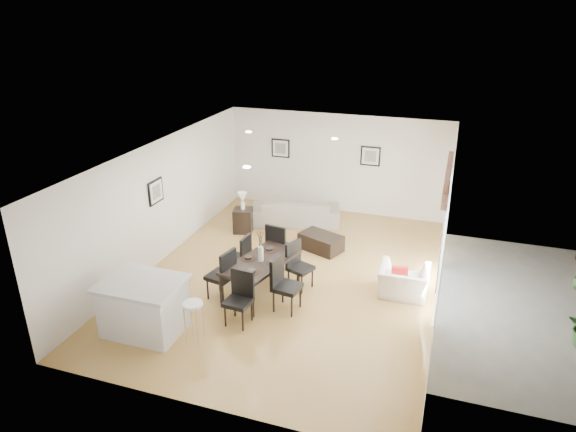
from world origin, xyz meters
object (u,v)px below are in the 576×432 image
(sofa, at_px, (295,211))
(bar_stool, at_px, (193,308))
(armchair, at_px, (404,282))
(side_table, at_px, (243,220))
(dining_table, at_px, (261,264))
(kitchen_island, at_px, (144,306))
(dining_chair_wfar, at_px, (242,255))
(dining_chair_head, at_px, (240,294))
(coffee_table, at_px, (321,242))
(dining_chair_enear, at_px, (283,281))
(dining_chair_efar, at_px, (297,262))
(dining_chair_foot, at_px, (278,244))
(dining_chair_wnear, at_px, (224,272))

(sofa, xyz_separation_m, bar_stool, (-0.08, -5.39, 0.31))
(armchair, distance_m, side_table, 4.59)
(dining_table, height_order, bar_stool, bar_stool)
(kitchen_island, distance_m, bar_stool, 0.98)
(dining_chair_wfar, height_order, kitchen_island, kitchen_island)
(dining_chair_head, relative_size, coffee_table, 1.03)
(dining_chair_head, height_order, bar_stool, dining_chair_head)
(dining_chair_enear, relative_size, coffee_table, 1.10)
(dining_chair_efar, bearing_deg, dining_table, 148.69)
(dining_table, distance_m, dining_chair_head, 1.05)
(dining_chair_enear, bearing_deg, kitchen_island, 132.62)
(dining_chair_enear, xyz_separation_m, dining_chair_efar, (0.01, 0.87, -0.05))
(dining_chair_foot, bearing_deg, side_table, -37.41)
(dining_chair_enear, relative_size, dining_chair_head, 1.07)
(armchair, height_order, dining_chair_wnear, dining_chair_wnear)
(sofa, relative_size, dining_table, 1.22)
(armchair, height_order, dining_chair_wfar, dining_chair_wfar)
(side_table, xyz_separation_m, bar_stool, (1.00, -4.47, 0.34))
(coffee_table, bearing_deg, dining_chair_efar, -68.96)
(dining_table, bearing_deg, dining_chair_foot, 105.10)
(dining_chair_foot, xyz_separation_m, bar_stool, (-0.49, -2.89, 0.06))
(dining_chair_enear, bearing_deg, dining_table, 62.84)
(dining_table, bearing_deg, dining_chair_efar, 51.46)
(sofa, height_order, dining_chair_enear, dining_chair_enear)
(sofa, height_order, armchair, sofa)
(armchair, relative_size, dining_chair_efar, 0.98)
(dining_chair_wnear, height_order, bar_stool, dining_chair_wnear)
(dining_chair_wfar, xyz_separation_m, coffee_table, (1.23, 1.81, -0.35))
(dining_chair_enear, bearing_deg, bar_stool, 150.41)
(dining_table, distance_m, side_table, 3.04)
(side_table, height_order, kitchen_island, kitchen_island)
(dining_chair_wfar, bearing_deg, dining_table, 58.40)
(dining_chair_wfar, relative_size, side_table, 1.59)
(coffee_table, relative_size, bar_stool, 1.29)
(dining_table, height_order, dining_chair_foot, dining_chair_foot)
(dining_table, relative_size, kitchen_island, 1.33)
(dining_chair_foot, bearing_deg, dining_chair_head, 99.78)
(dining_chair_head, height_order, side_table, dining_chair_head)
(dining_table, height_order, coffee_table, dining_table)
(coffee_table, bearing_deg, dining_chair_head, -78.88)
(coffee_table, bearing_deg, armchair, -13.18)
(dining_chair_enear, bearing_deg, dining_chair_head, 145.36)
(armchair, xyz_separation_m, dining_chair_foot, (-2.71, 0.27, 0.28))
(side_table, bearing_deg, bar_stool, -77.37)
(sofa, xyz_separation_m, dining_chair_foot, (0.41, -2.50, 0.26))
(dining_chair_wnear, relative_size, kitchen_island, 0.75)
(kitchen_island, bearing_deg, dining_table, 51.03)
(dining_chair_foot, relative_size, side_table, 1.72)
(coffee_table, bearing_deg, dining_chair_foot, -96.68)
(dining_chair_efar, distance_m, side_table, 3.03)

